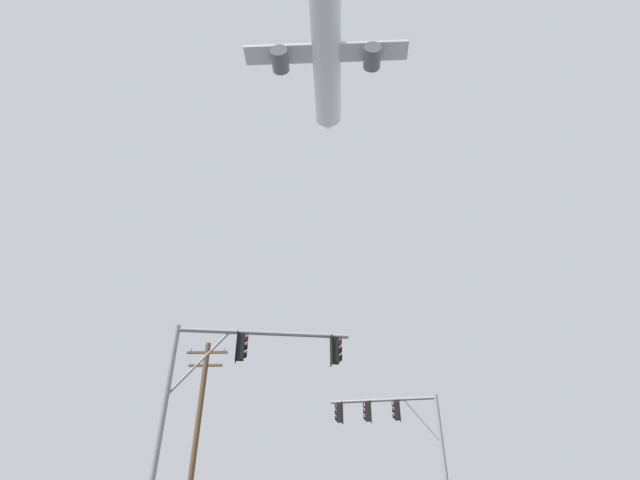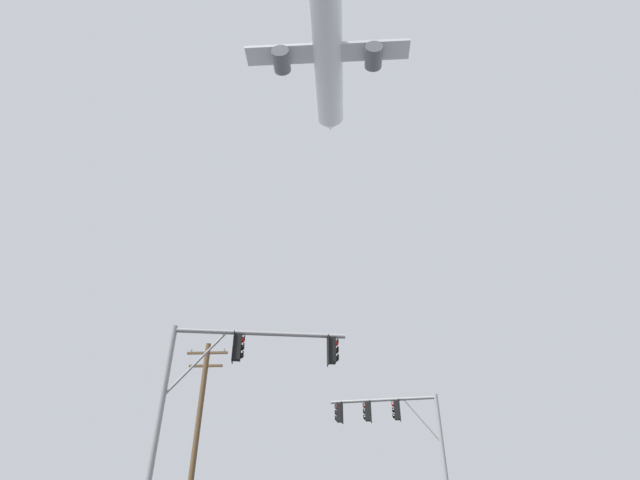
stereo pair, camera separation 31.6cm
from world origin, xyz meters
The scene contains 4 objects.
signal_pole_near centered at (-3.31, 8.71, 5.07)m, with size 6.03×1.20×6.77m.
signal_pole_far centered at (3.01, 17.48, 4.83)m, with size 5.33×1.14×6.27m.
utility_pole centered at (-6.80, 17.34, 4.86)m, with size 2.20×0.28×9.12m.
airplane centered at (-0.53, 32.83, 54.10)m, with size 21.64×28.00×7.68m.
Camera 2 is at (0.55, -6.43, 1.14)m, focal length 25.52 mm.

